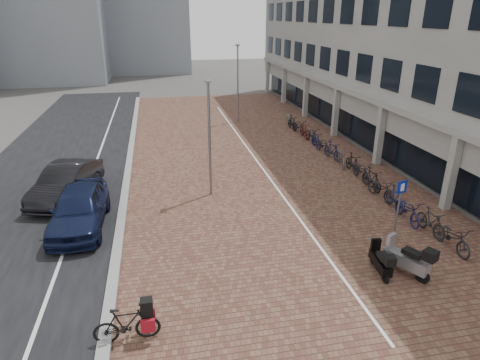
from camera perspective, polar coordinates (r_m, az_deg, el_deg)
name	(u,v)px	position (r m, az deg, el deg)	size (l,w,h in m)	color
ground	(278,288)	(13.39, 5.33, -14.74)	(140.00, 140.00, 0.00)	#474442
plaza_brick	(253,160)	(24.20, 1.80, 2.73)	(14.50, 42.00, 0.04)	brown
street_asphalt	(54,174)	(24.28, -24.37, 0.77)	(8.00, 50.00, 0.03)	black
curb	(128,168)	(23.65, -15.20, 1.64)	(0.35, 42.00, 0.14)	gray
lane_line	(93,171)	(23.89, -19.72, 1.18)	(0.12, 44.00, 0.00)	white
parking_line	(256,160)	(24.23, 2.26, 2.82)	(0.10, 30.00, 0.00)	white
office_building	(405,7)	(30.87, 21.86, 21.40)	(8.40, 40.00, 15.00)	#969691
car_navy	(79,208)	(17.57, -21.40, -3.66)	(1.96, 4.87, 1.66)	#0E1533
car_dark	(66,182)	(20.60, -22.95, -0.27)	(1.68, 4.81, 1.59)	black
hero_bike	(127,324)	(11.65, -15.45, -18.67)	(1.73, 0.49, 1.22)	black
scooter_front	(407,258)	(14.67, 22.08, -9.95)	(0.56, 1.80, 1.24)	#A0A0A5
scooter_mid	(381,260)	(14.46, 18.91, -10.45)	(0.47, 1.51, 1.03)	black
parking_sign	(400,200)	(16.46, 21.27, -2.61)	(0.48, 0.18, 2.33)	slate
lamp_near	(210,141)	(18.74, -4.24, 5.41)	(0.12, 0.12, 5.31)	gray
lamp_far	(238,85)	(32.71, -0.32, 13.08)	(0.12, 0.12, 5.84)	gray
bike_row	(340,157)	(23.91, 13.73, 3.15)	(1.17, 20.39, 1.05)	black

